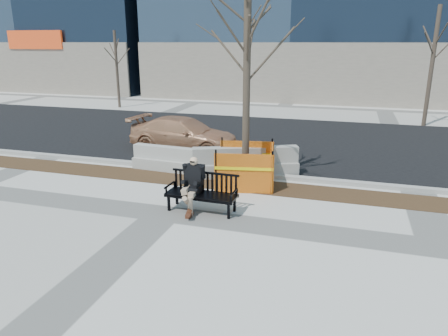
{
  "coord_description": "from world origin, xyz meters",
  "views": [
    {
      "loc": [
        4.16,
        -8.64,
        4.05
      ],
      "look_at": [
        1.23,
        1.03,
        0.98
      ],
      "focal_mm": 33.42,
      "sensor_mm": 36.0,
      "label": 1
    }
  ],
  "objects": [
    {
      "name": "ground",
      "position": [
        0.0,
        0.0,
        0.0
      ],
      "size": [
        120.0,
        120.0,
        0.0
      ],
      "primitive_type": "plane",
      "color": "beige",
      "rests_on": "ground"
    },
    {
      "name": "mulch_strip",
      "position": [
        0.0,
        2.6,
        0.0
      ],
      "size": [
        40.0,
        1.2,
        0.02
      ],
      "primitive_type": "cube",
      "color": "#47301C",
      "rests_on": "ground"
    },
    {
      "name": "asphalt_street",
      "position": [
        0.0,
        8.8,
        0.0
      ],
      "size": [
        60.0,
        10.4,
        0.01
      ],
      "primitive_type": "cube",
      "color": "black",
      "rests_on": "ground"
    },
    {
      "name": "curb",
      "position": [
        0.0,
        3.55,
        0.06
      ],
      "size": [
        60.0,
        0.25,
        0.12
      ],
      "primitive_type": "cube",
      "color": "#9E9B93",
      "rests_on": "ground"
    },
    {
      "name": "bench",
      "position": [
        0.83,
        0.43,
        0.0
      ],
      "size": [
        1.83,
        0.71,
        0.96
      ],
      "primitive_type": null,
      "rotation": [
        0.0,
        0.0,
        -0.04
      ],
      "color": "black",
      "rests_on": "ground"
    },
    {
      "name": "seated_man",
      "position": [
        0.59,
        0.49,
        0.0
      ],
      "size": [
        0.6,
        0.97,
        1.32
      ],
      "primitive_type": null,
      "rotation": [
        0.0,
        0.0,
        -0.04
      ],
      "color": "black",
      "rests_on": "ground"
    },
    {
      "name": "tree_fence",
      "position": [
        1.37,
        2.73,
        0.0
      ],
      "size": [
        2.89,
        2.89,
        6.17
      ],
      "primitive_type": null,
      "rotation": [
        0.0,
        0.0,
        0.19
      ],
      "color": "orange",
      "rests_on": "ground"
    },
    {
      "name": "sedan",
      "position": [
        -1.86,
        5.97,
        0.0
      ],
      "size": [
        4.51,
        2.2,
        1.26
      ],
      "primitive_type": "imported",
      "rotation": [
        0.0,
        0.0,
        1.47
      ],
      "color": "tan",
      "rests_on": "ground"
    },
    {
      "name": "jersey_barrier_left",
      "position": [
        -1.19,
        3.34,
        0.0
      ],
      "size": [
        2.84,
        0.76,
        0.8
      ],
      "primitive_type": null,
      "rotation": [
        0.0,
        0.0,
        -0.07
      ],
      "color": "#A7A59D",
      "rests_on": "ground"
    },
    {
      "name": "jersey_barrier_right",
      "position": [
        1.18,
        3.52,
        0.0
      ],
      "size": [
        3.29,
        1.85,
        0.94
      ],
      "primitive_type": null,
      "rotation": [
        0.0,
        0.0,
        0.39
      ],
      "color": "gray",
      "rests_on": "ground"
    },
    {
      "name": "far_tree_left",
      "position": [
        -10.07,
        15.1,
        0.0
      ],
      "size": [
        1.95,
        1.95,
        5.1
      ],
      "primitive_type": null,
      "rotation": [
        0.0,
        0.0,
        0.03
      ],
      "color": "#4E3F32",
      "rests_on": "ground"
    },
    {
      "name": "far_tree_right",
      "position": [
        7.79,
        14.1,
        0.0
      ],
      "size": [
        2.85,
        2.85,
        6.18
      ],
      "primitive_type": null,
      "rotation": [
        0.0,
        0.0,
        -0.29
      ],
      "color": "brown",
      "rests_on": "ground"
    }
  ]
}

